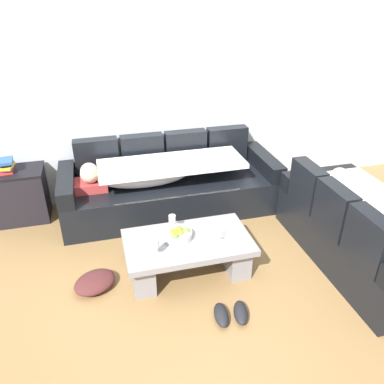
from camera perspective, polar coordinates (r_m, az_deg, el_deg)
ground_plane at (r=3.66m, az=5.53°, el=-14.78°), size 14.00×14.00×0.00m
back_wall at (r=4.87m, az=-2.53°, el=14.82°), size 9.00×0.10×2.70m
couch_along_wall at (r=4.70m, az=-3.75°, el=0.92°), size 2.60×0.92×0.88m
couch_near_window at (r=4.19m, az=23.77°, el=-5.35°), size 0.92×1.87×0.88m
coffee_table at (r=3.73m, az=-0.62°, el=-8.89°), size 1.20×0.68×0.38m
fruit_bowl at (r=3.64m, az=-2.13°, el=-6.32°), size 0.28×0.28×0.10m
wine_glass_near_left at (r=3.41m, az=-5.48°, el=-7.73°), size 0.07×0.07×0.17m
wine_glass_near_right at (r=3.56m, az=4.03°, el=-5.83°), size 0.07×0.07×0.17m
wine_glass_far_back at (r=3.72m, az=-2.97°, el=-4.19°), size 0.07×0.07×0.17m
open_magazine at (r=3.73m, az=3.62°, el=-6.09°), size 0.30×0.24×0.01m
side_cabinet at (r=4.95m, az=-24.84°, el=-0.50°), size 0.72×0.44×0.64m
book_stack_on_cabinet at (r=4.80m, az=-26.06°, el=3.55°), size 0.19×0.24×0.14m
pair_of_shoes at (r=3.42m, az=5.84°, el=-17.61°), size 0.34×0.31×0.09m
crumpled_garment at (r=3.78m, az=-14.29°, el=-12.89°), size 0.51×0.49×0.12m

